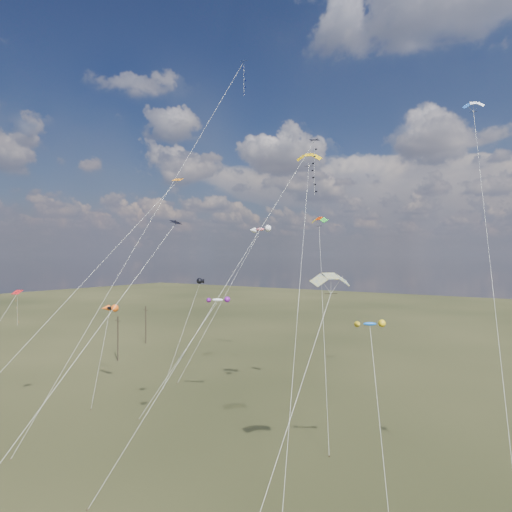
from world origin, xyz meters
The scene contains 17 objects.
ground centered at (0.00, 0.00, 0.00)m, with size 400.00×400.00×0.00m, color black.
utility_pole_near centered at (-38.00, 30.00, 4.09)m, with size 1.40×0.20×8.00m.
utility_pole_far centered at (-46.00, 44.00, 4.09)m, with size 1.40×0.20×8.00m.
diamond_black_high centered at (6.49, 17.13, 26.67)m, with size 8.79×22.33×31.30m.
diamond_navy_tall centered at (-3.06, 16.22, 35.57)m, with size 13.01×20.66×41.52m.
diamond_black_mid centered at (-0.56, -0.71, 15.46)m, with size 2.65×20.00×22.21m.
diamond_red_low centered at (-25.63, 4.52, 12.21)m, with size 1.69×10.84×14.91m.
diamond_orange_center centered at (-5.54, 1.14, 18.09)m, with size 13.62×19.70×26.37m.
parafoil_yellow centered at (5.25, 20.64, 30.06)m, with size 8.85×19.55×30.87m.
parafoil_blue_white centered at (19.71, 35.29, 37.02)m, with size 7.94×26.77×37.93m.
parafoil_striped centered at (13.41, 8.46, 17.45)m, with size 3.11×14.80×18.22m.
parafoil_tricolor centered at (3.30, 27.27, 23.51)m, with size 8.08×12.80×24.21m.
novelty_black_orange centered at (-25.00, 17.93, 11.51)m, with size 6.75×7.84×12.11m.
novelty_orange_black centered at (-19.90, 31.54, 14.87)m, with size 2.82×11.33×15.43m.
novelty_white_purple centered at (-7.58, 20.56, 13.40)m, with size 6.10×9.88×13.85m.
novelty_redwhite_stripe centered at (-16.56, 44.03, 23.64)m, with size 4.34×19.65×24.37m.
novelty_blue_yellow centered at (14.66, 13.83, 13.06)m, with size 5.47×8.69×13.51m.
Camera 1 is at (28.33, -24.39, 19.15)m, focal length 32.00 mm.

